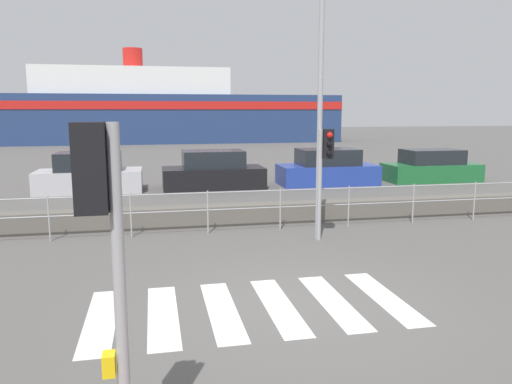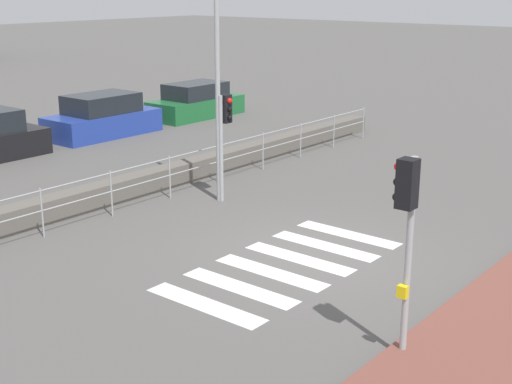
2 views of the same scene
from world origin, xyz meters
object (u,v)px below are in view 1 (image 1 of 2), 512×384
(parked_car_green, at_px, (431,168))
(traffic_light_far, at_px, (325,159))
(traffic_light_near, at_px, (103,231))
(ferry_boat, at_px, (167,111))
(parked_car_blue, at_px, (327,169))
(streetlamp, at_px, (323,65))
(parked_car_silver, at_px, (89,175))
(parked_car_black, at_px, (213,172))

(parked_car_green, bearing_deg, traffic_light_far, -132.82)
(traffic_light_near, bearing_deg, ferry_boat, 87.65)
(parked_car_blue, bearing_deg, ferry_boat, 100.75)
(traffic_light_far, bearing_deg, streetlamp, -153.41)
(traffic_light_far, relative_size, parked_car_blue, 0.65)
(parked_car_silver, bearing_deg, ferry_boat, 82.61)
(parked_car_blue, xyz_separation_m, parked_car_green, (4.76, 0.00, -0.04))
(parked_car_silver, xyz_separation_m, parked_car_blue, (9.46, 0.00, -0.01))
(parked_car_blue, bearing_deg, traffic_light_near, -115.51)
(traffic_light_far, xyz_separation_m, parked_car_silver, (-6.29, 8.56, -1.29))
(traffic_light_near, distance_m, parked_car_silver, 15.88)
(parked_car_black, relative_size, parked_car_green, 0.98)
(streetlamp, height_order, ferry_boat, ferry_boat)
(streetlamp, height_order, parked_car_blue, streetlamp)
(traffic_light_far, relative_size, parked_car_green, 0.65)
(traffic_light_far, relative_size, parked_car_silver, 0.68)
(traffic_light_near, height_order, ferry_boat, ferry_boat)
(traffic_light_near, distance_m, streetlamp, 8.43)
(traffic_light_near, relative_size, parked_car_silver, 0.77)
(ferry_boat, bearing_deg, parked_car_silver, -97.39)
(traffic_light_near, height_order, traffic_light_far, traffic_light_near)
(traffic_light_near, height_order, parked_car_silver, traffic_light_near)
(traffic_light_far, distance_m, streetlamp, 2.12)
(traffic_light_near, xyz_separation_m, parked_car_blue, (7.48, 15.68, -1.51))
(parked_car_silver, distance_m, parked_car_blue, 9.46)
(streetlamp, height_order, parked_car_silver, streetlamp)
(traffic_light_near, height_order, parked_car_black, traffic_light_near)
(parked_car_black, bearing_deg, parked_car_green, 0.00)
(traffic_light_near, relative_size, parked_car_blue, 0.74)
(parked_car_blue, bearing_deg, parked_car_black, -180.00)
(parked_car_green, bearing_deg, parked_car_blue, -180.00)
(traffic_light_near, xyz_separation_m, ferry_boat, (1.86, 45.28, 0.80))
(traffic_light_far, xyz_separation_m, streetlamp, (-0.11, -0.06, 2.12))
(traffic_light_near, bearing_deg, traffic_light_far, 58.81)
(traffic_light_far, distance_m, ferry_boat, 38.26)
(traffic_light_far, height_order, parked_car_green, traffic_light_far)
(parked_car_blue, bearing_deg, parked_car_green, 0.00)
(ferry_boat, bearing_deg, parked_car_green, -70.67)
(parked_car_black, height_order, parked_car_green, parked_car_black)
(streetlamp, height_order, parked_car_black, streetlamp)
(parked_car_black, distance_m, parked_car_blue, 4.76)
(streetlamp, xyz_separation_m, parked_car_black, (-1.47, 8.62, -3.41))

